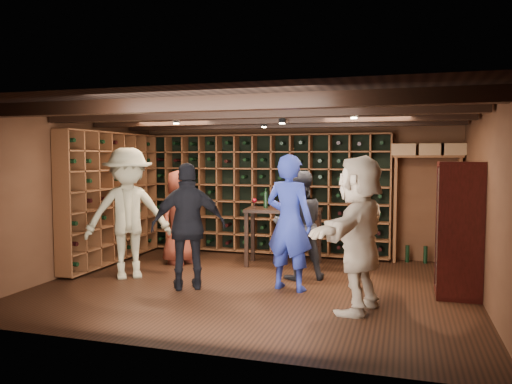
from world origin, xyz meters
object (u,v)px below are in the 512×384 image
(guest_beige, at_px, (359,234))
(tasting_table, at_px, (283,216))
(man_blue_shirt, at_px, (289,223))
(guest_red_floral, at_px, (180,217))
(guest_woman_black, at_px, (189,226))
(man_grey_suit, at_px, (299,225))
(guest_khaki, at_px, (128,213))
(display_cabinet, at_px, (459,233))

(guest_beige, relative_size, tasting_table, 1.39)
(man_blue_shirt, relative_size, tasting_table, 1.40)
(guest_red_floral, distance_m, guest_woman_black, 1.73)
(man_blue_shirt, distance_m, man_grey_suit, 0.67)
(guest_woman_black, distance_m, guest_beige, 2.38)
(guest_beige, bearing_deg, tasting_table, -131.05)
(man_blue_shirt, xyz_separation_m, guest_khaki, (-2.50, -0.03, 0.05))
(guest_khaki, bearing_deg, guest_beige, -47.56)
(guest_red_floral, distance_m, guest_khaki, 1.23)
(guest_woman_black, xyz_separation_m, guest_khaki, (-1.15, 0.33, 0.11))
(man_blue_shirt, height_order, guest_beige, man_blue_shirt)
(guest_red_floral, relative_size, guest_khaki, 0.82)
(guest_khaki, height_order, tasting_table, guest_khaki)
(man_blue_shirt, relative_size, guest_khaki, 0.95)
(guest_woman_black, height_order, tasting_table, guest_woman_black)
(display_cabinet, relative_size, guest_beige, 0.94)
(man_blue_shirt, xyz_separation_m, guest_red_floral, (-2.19, 1.15, -0.13))
(guest_red_floral, relative_size, tasting_table, 1.21)
(display_cabinet, height_order, guest_red_floral, display_cabinet)
(guest_woman_black, distance_m, guest_khaki, 1.20)
(guest_red_floral, bearing_deg, guest_beige, -99.23)
(guest_red_floral, bearing_deg, man_blue_shirt, -96.82)
(man_grey_suit, height_order, guest_woman_black, guest_woman_black)
(man_blue_shirt, bearing_deg, guest_khaki, 14.41)
(man_grey_suit, distance_m, tasting_table, 0.97)
(guest_red_floral, bearing_deg, guest_woman_black, -129.89)
(man_grey_suit, xyz_separation_m, tasting_table, (-0.45, 0.86, 0.03))
(man_blue_shirt, bearing_deg, guest_woman_black, 28.77)
(man_blue_shirt, height_order, guest_khaki, guest_khaki)
(man_blue_shirt, height_order, guest_red_floral, man_blue_shirt)
(man_blue_shirt, distance_m, guest_beige, 1.23)
(guest_woman_black, bearing_deg, guest_khaki, -43.82)
(guest_woman_black, bearing_deg, man_grey_suit, -170.51)
(man_grey_suit, distance_m, guest_khaki, 2.60)
(guest_red_floral, xyz_separation_m, guest_khaki, (-0.30, -1.17, 0.18))
(guest_red_floral, height_order, guest_woman_black, guest_woman_black)
(guest_khaki, relative_size, tasting_table, 1.48)
(display_cabinet, xyz_separation_m, tasting_table, (-2.65, 1.28, -0.01))
(man_blue_shirt, xyz_separation_m, guest_beige, (1.01, -0.70, -0.01))
(display_cabinet, distance_m, guest_red_floral, 4.49)
(guest_red_floral, height_order, guest_khaki, guest_khaki)
(man_grey_suit, relative_size, guest_red_floral, 1.01)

